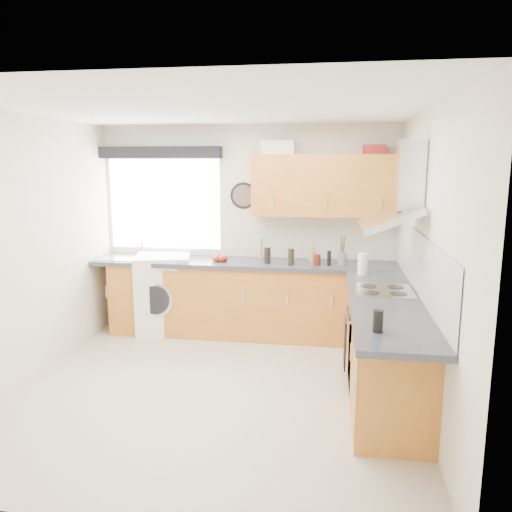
% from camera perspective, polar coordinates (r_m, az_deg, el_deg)
% --- Properties ---
extents(ground_plane, '(3.60, 3.60, 0.00)m').
position_cam_1_polar(ground_plane, '(4.78, -4.66, -14.89)').
color(ground_plane, beige).
extents(ceiling, '(3.60, 3.60, 0.02)m').
position_cam_1_polar(ceiling, '(4.34, -5.17, 16.44)').
color(ceiling, white).
rests_on(ceiling, wall_back).
extents(wall_back, '(3.60, 0.02, 2.50)m').
position_cam_1_polar(wall_back, '(6.14, -0.97, 3.05)').
color(wall_back, silver).
rests_on(wall_back, ground_plane).
extents(wall_front, '(3.60, 0.02, 2.50)m').
position_cam_1_polar(wall_front, '(2.73, -13.82, -6.89)').
color(wall_front, silver).
rests_on(wall_front, ground_plane).
extents(wall_left, '(0.02, 3.60, 2.50)m').
position_cam_1_polar(wall_left, '(5.12, -24.89, 0.56)').
color(wall_left, silver).
rests_on(wall_left, ground_plane).
extents(wall_right, '(0.02, 3.60, 2.50)m').
position_cam_1_polar(wall_right, '(4.34, 18.86, -0.66)').
color(wall_right, silver).
rests_on(wall_right, ground_plane).
extents(window, '(1.40, 0.02, 1.10)m').
position_cam_1_polar(window, '(6.35, -10.42, 5.86)').
color(window, white).
rests_on(window, wall_back).
extents(window_blind, '(1.50, 0.18, 0.14)m').
position_cam_1_polar(window_blind, '(6.25, -10.89, 11.55)').
color(window_blind, black).
rests_on(window_blind, wall_back).
extents(splashback, '(0.01, 3.00, 0.54)m').
position_cam_1_polar(splashback, '(4.65, 18.05, -0.79)').
color(splashback, white).
rests_on(splashback, wall_right).
extents(base_cab_back, '(3.00, 0.58, 0.86)m').
position_cam_1_polar(base_cab_back, '(6.04, -2.35, -5.03)').
color(base_cab_back, '#AE6925').
rests_on(base_cab_back, ground_plane).
extents(base_cab_corner, '(0.60, 0.60, 0.86)m').
position_cam_1_polar(base_cab_corner, '(5.94, 13.03, -5.55)').
color(base_cab_corner, '#AE6925').
rests_on(base_cab_corner, ground_plane).
extents(base_cab_right, '(0.58, 2.10, 0.86)m').
position_cam_1_polar(base_cab_right, '(4.67, 14.37, -10.13)').
color(base_cab_right, '#AE6925').
rests_on(base_cab_right, ground_plane).
extents(worktop_back, '(3.60, 0.62, 0.05)m').
position_cam_1_polar(worktop_back, '(5.90, -1.45, -0.84)').
color(worktop_back, '#2E3038').
rests_on(worktop_back, base_cab_back).
extents(worktop_right, '(0.62, 2.42, 0.05)m').
position_cam_1_polar(worktop_right, '(4.38, 14.70, -5.24)').
color(worktop_right, '#2E3038').
rests_on(worktop_right, base_cab_right).
extents(sink, '(0.84, 0.46, 0.10)m').
position_cam_1_polar(sink, '(6.26, -13.52, 0.13)').
color(sink, silver).
rests_on(sink, worktop_back).
extents(oven, '(0.56, 0.58, 0.85)m').
position_cam_1_polar(oven, '(4.81, 14.07, -9.56)').
color(oven, black).
rests_on(oven, ground_plane).
extents(hob_plate, '(0.52, 0.52, 0.01)m').
position_cam_1_polar(hob_plate, '(4.66, 14.35, -3.87)').
color(hob_plate, silver).
rests_on(hob_plate, worktop_right).
extents(extractor_hood, '(0.52, 0.78, 0.66)m').
position_cam_1_polar(extractor_hood, '(4.54, 16.10, 6.59)').
color(extractor_hood, silver).
rests_on(extractor_hood, wall_right).
extents(upper_cabinets, '(1.70, 0.35, 0.70)m').
position_cam_1_polar(upper_cabinets, '(5.83, 8.06, 7.98)').
color(upper_cabinets, '#AE6925').
rests_on(upper_cabinets, wall_back).
extents(washing_machine, '(0.78, 0.76, 0.95)m').
position_cam_1_polar(washing_machine, '(6.27, -10.46, -4.19)').
color(washing_machine, white).
rests_on(washing_machine, ground_plane).
extents(wall_clock, '(0.32, 0.04, 0.32)m').
position_cam_1_polar(wall_clock, '(6.08, -1.46, 6.91)').
color(wall_clock, black).
rests_on(wall_clock, wall_back).
extents(casserole, '(0.39, 0.29, 0.16)m').
position_cam_1_polar(casserole, '(5.95, 2.64, 12.26)').
color(casserole, white).
rests_on(casserole, upper_cabinets).
extents(storage_box, '(0.26, 0.22, 0.11)m').
position_cam_1_polar(storage_box, '(5.94, 13.38, 11.75)').
color(storage_box, '#B5302B').
rests_on(storage_box, upper_cabinets).
extents(utensil_pot, '(0.12, 0.12, 0.14)m').
position_cam_1_polar(utensil_pot, '(5.74, 9.82, -0.34)').
color(utensil_pot, slate).
rests_on(utensil_pot, worktop_back).
extents(kitchen_roll, '(0.12, 0.12, 0.22)m').
position_cam_1_polar(kitchen_roll, '(5.28, 12.09, -0.92)').
color(kitchen_roll, white).
rests_on(kitchen_roll, worktop_right).
extents(tomato_cluster, '(0.20, 0.20, 0.07)m').
position_cam_1_polar(tomato_cluster, '(5.91, -4.14, -0.23)').
color(tomato_cluster, '#A0230D').
rests_on(tomato_cluster, worktop_back).
extents(jar_0, '(0.07, 0.07, 0.10)m').
position_cam_1_polar(jar_0, '(5.97, 6.36, -0.04)').
color(jar_0, '#A19689').
rests_on(jar_0, worktop_back).
extents(jar_1, '(0.07, 0.07, 0.18)m').
position_cam_1_polar(jar_1, '(5.69, 4.03, -0.10)').
color(jar_1, black).
rests_on(jar_1, worktop_back).
extents(jar_2, '(0.05, 0.05, 0.22)m').
position_cam_1_polar(jar_2, '(5.73, 6.48, 0.09)').
color(jar_2, olive).
rests_on(jar_2, worktop_back).
extents(jar_3, '(0.04, 0.04, 0.17)m').
position_cam_1_polar(jar_3, '(5.71, 8.35, -0.24)').
color(jar_3, black).
rests_on(jar_3, worktop_back).
extents(jar_4, '(0.07, 0.07, 0.18)m').
position_cam_1_polar(jar_4, '(5.76, 1.30, 0.05)').
color(jar_4, black).
rests_on(jar_4, worktop_back).
extents(jar_5, '(0.07, 0.07, 0.12)m').
position_cam_1_polar(jar_5, '(5.70, 7.02, -0.45)').
color(jar_5, '#561512').
rests_on(jar_5, worktop_back).
extents(jar_6, '(0.05, 0.05, 0.26)m').
position_cam_1_polar(jar_6, '(6.00, 0.54, 0.84)').
color(jar_6, '#A09889').
rests_on(jar_6, worktop_back).
extents(bottle_0, '(0.07, 0.07, 0.16)m').
position_cam_1_polar(bottle_0, '(3.54, 13.77, -7.24)').
color(bottle_0, black).
rests_on(bottle_0, worktop_right).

